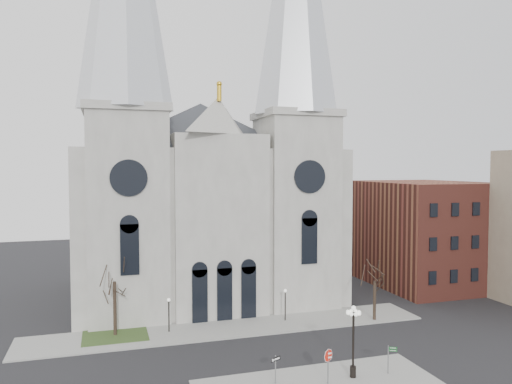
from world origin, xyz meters
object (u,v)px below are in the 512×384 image
object	(u,v)px
globe_lamp	(353,332)
stop_sign	(328,359)
one_way_sign	(275,365)
street_name_sign	(389,357)

from	to	relation	value
globe_lamp	stop_sign	bearing A→B (deg)	-162.92
stop_sign	globe_lamp	distance (m)	2.97
one_way_sign	street_name_sign	size ratio (longest dim) A/B	0.97
stop_sign	one_way_sign	bearing A→B (deg)	152.91
globe_lamp	one_way_sign	size ratio (longest dim) A/B	2.60
globe_lamp	street_name_sign	world-z (taller)	globe_lamp
stop_sign	street_name_sign	size ratio (longest dim) A/B	1.25
globe_lamp	one_way_sign	bearing A→B (deg)	173.69
stop_sign	globe_lamp	world-z (taller)	globe_lamp
street_name_sign	globe_lamp	bearing A→B (deg)	-160.51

